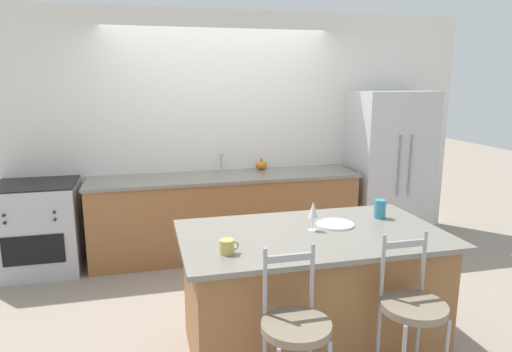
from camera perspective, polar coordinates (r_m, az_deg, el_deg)
The scene contains 14 objects.
ground_plane at distance 4.97m, azimuth -2.94°, elevation -11.07°, with size 18.00×18.00×0.00m, color gray.
wall_back at distance 5.31m, azimuth -4.62°, elevation 5.54°, with size 6.00×0.07×2.70m.
back_counter at distance 5.17m, azimuth -3.84°, elevation -4.77°, with size 2.96×0.71×0.91m.
sink_faucet at distance 5.23m, azimuth -4.33°, elevation 2.05°, with size 0.02×0.13×0.22m.
kitchen_island at distance 3.40m, azimuth 6.86°, elevation -14.14°, with size 1.85×1.05×0.90m.
refrigerator at distance 5.71m, azimuth 16.16°, elevation 1.06°, with size 0.88×0.73×1.81m.
oven_range at distance 5.18m, azimuth -25.42°, elevation -5.82°, with size 0.78×0.70×0.93m.
bar_stool_near at distance 2.64m, azimuth 4.95°, elevation -20.00°, with size 0.38×0.38×1.06m.
bar_stool_far at distance 2.97m, azimuth 18.91°, elevation -16.84°, with size 0.38×0.38×1.06m.
dinner_plate at distance 3.41m, azimuth 9.88°, elevation -5.93°, with size 0.27×0.27×0.02m.
wine_glass at distance 3.23m, azimuth 7.17°, elevation -4.26°, with size 0.07×0.07×0.21m.
coffee_mug at distance 2.83m, azimuth -3.62°, elevation -8.80°, with size 0.12×0.09×0.09m.
tumbler_cup at distance 3.64m, azimuth 15.23°, elevation -3.99°, with size 0.09×0.09×0.14m.
pumpkin_decoration at distance 5.34m, azimuth 0.70°, elevation 1.36°, with size 0.13×0.13×0.13m.
Camera 1 is at (-0.87, -4.48, 1.96)m, focal length 32.00 mm.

